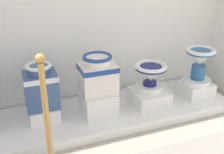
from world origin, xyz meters
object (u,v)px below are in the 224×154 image
Objects in this scene: antique_toilet_slender_white at (98,74)px; plinth_block_broad_patterned at (196,89)px; plinth_block_tall_cobalt at (44,112)px; antique_toilet_broad_patterned at (199,61)px; plinth_block_slender_white at (98,103)px; plinth_block_rightmost at (149,97)px; antique_toilet_tall_cobalt at (41,86)px; antique_toilet_rightmost at (150,75)px; stanchion_post_near_left at (50,151)px.

antique_toilet_slender_white reaches higher than plinth_block_broad_patterned.
antique_toilet_broad_patterned reaches higher than plinth_block_tall_cobalt.
plinth_block_slender_white reaches higher than plinth_block_broad_patterned.
antique_toilet_broad_patterned reaches higher than plinth_block_rightmost.
plinth_block_broad_patterned is at bearing -4.45° from antique_toilet_tall_cobalt.
antique_toilet_rightmost is at bearing 176.86° from plinth_block_broad_patterned.
plinth_block_broad_patterned is at bearing -3.14° from plinth_block_rightmost.
stanchion_post_near_left is (-0.62, -0.76, -0.21)m from antique_toilet_slender_white.
antique_toilet_slender_white is 1.26m from plinth_block_broad_patterned.
plinth_block_tall_cobalt is 0.98× the size of plinth_block_broad_patterned.
antique_toilet_broad_patterned reaches higher than plinth_block_broad_patterned.
plinth_block_slender_white is 0.90× the size of plinth_block_rightmost.
plinth_block_tall_cobalt is at bearing 175.55° from antique_toilet_broad_patterned.
plinth_block_tall_cobalt is at bearing 168.84° from plinth_block_slender_white.
antique_toilet_rightmost reaches higher than plinth_block_slender_white.
antique_toilet_tall_cobalt is 1.16m from antique_toilet_rightmost.
antique_toilet_rightmost is (0.60, 0.01, 0.23)m from plinth_block_slender_white.
antique_toilet_tall_cobalt reaches higher than plinth_block_tall_cobalt.
antique_toilet_tall_cobalt reaches higher than plinth_block_rightmost.
antique_toilet_rightmost is at bearing -5.14° from antique_toilet_tall_cobalt.
antique_toilet_broad_patterned is 0.39× the size of stanchion_post_near_left.
plinth_block_tall_cobalt is 0.72× the size of antique_toilet_tall_cobalt.
plinth_block_slender_white is at bearing -11.16° from plinth_block_tall_cobalt.
stanchion_post_near_left is (-1.82, -0.73, 0.16)m from plinth_block_broad_patterned.
antique_toilet_broad_patterned is at bearing -1.32° from antique_toilet_slender_white.
antique_toilet_tall_cobalt is 0.42× the size of stanchion_post_near_left.
plinth_block_slender_white is 1.04× the size of plinth_block_broad_patterned.
stanchion_post_near_left is (-0.62, -0.76, 0.12)m from plinth_block_slender_white.
antique_toilet_tall_cobalt is 1.36× the size of plinth_block_broad_patterned.
stanchion_post_near_left is at bearing -147.77° from antique_toilet_rightmost.
plinth_block_slender_white is at bearing 178.68° from antique_toilet_broad_patterned.
antique_toilet_tall_cobalt is at bearing 0.00° from plinth_block_tall_cobalt.
antique_toilet_broad_patterned is (1.20, -0.03, -0.02)m from antique_toilet_slender_white.
antique_toilet_slender_white is (0.00, 0.00, 0.33)m from plinth_block_slender_white.
antique_toilet_rightmost is 0.32× the size of stanchion_post_near_left.
antique_toilet_rightmost is (0.60, 0.01, -0.10)m from antique_toilet_slender_white.
antique_toilet_tall_cobalt is at bearing 175.55° from antique_toilet_broad_patterned.
plinth_block_tall_cobalt is 1.80m from antique_toilet_broad_patterned.
antique_toilet_broad_patterned is (1.20, -0.03, 0.31)m from plinth_block_slender_white.
plinth_block_rightmost is 0.92× the size of antique_toilet_broad_patterned.
antique_toilet_slender_white is at bearing 178.68° from antique_toilet_broad_patterned.
plinth_block_rightmost is at bearing 32.23° from stanchion_post_near_left.
antique_toilet_rightmost reaches higher than plinth_block_tall_cobalt.
plinth_block_slender_white is (0.55, -0.11, 0.05)m from plinth_block_tall_cobalt.
antique_toilet_tall_cobalt is 1.17× the size of plinth_block_rightmost.
plinth_block_rightmost is (0.60, 0.01, -0.37)m from antique_toilet_slender_white.
plinth_block_broad_patterned is (0.60, -0.03, 0.00)m from plinth_block_rightmost.
antique_toilet_tall_cobalt is 1.31× the size of plinth_block_slender_white.
plinth_block_rightmost is at bearing 176.86° from antique_toilet_broad_patterned.
plinth_block_rightmost is at bearing 176.86° from plinth_block_broad_patterned.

